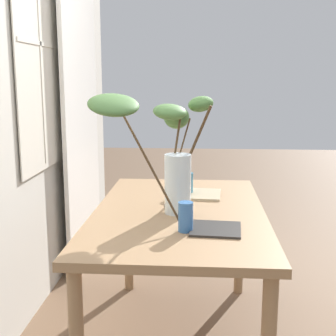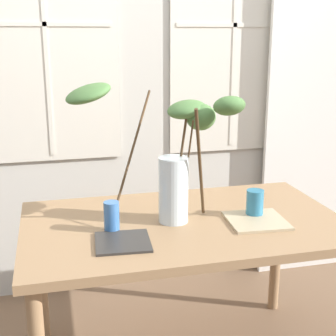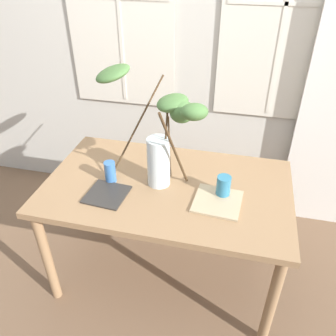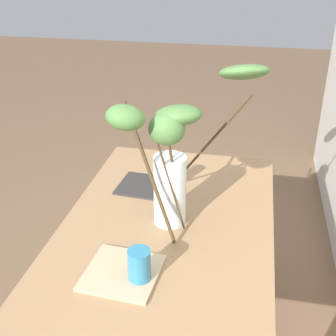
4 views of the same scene
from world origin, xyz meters
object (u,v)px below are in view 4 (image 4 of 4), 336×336
at_px(dining_table, 166,244).
at_px(plate_square_left, 143,186).
at_px(vase_with_branches, 182,145).
at_px(plate_square_right, 122,272).
at_px(drinking_glass_blue_right, 139,266).
at_px(drinking_glass_blue_left, 171,174).

height_order(dining_table, plate_square_left, plate_square_left).
distance_m(vase_with_branches, plate_square_right, 0.52).
height_order(drinking_glass_blue_right, plate_square_right, drinking_glass_blue_right).
bearing_deg(drinking_glass_blue_right, vase_with_branches, 169.17).
height_order(drinking_glass_blue_right, plate_square_left, drinking_glass_blue_right).
xyz_separation_m(plate_square_left, plate_square_right, (0.61, 0.08, 0.00)).
xyz_separation_m(dining_table, drinking_glass_blue_right, (0.32, -0.02, 0.15)).
bearing_deg(dining_table, plate_square_left, -150.32).
distance_m(dining_table, vase_with_branches, 0.43).
xyz_separation_m(drinking_glass_blue_left, drinking_glass_blue_right, (0.65, 0.02, -0.00)).
distance_m(dining_table, drinking_glass_blue_right, 0.36).
bearing_deg(plate_square_left, dining_table, 29.68).
bearing_deg(plate_square_left, drinking_glass_blue_left, 100.82).
xyz_separation_m(vase_with_branches, plate_square_left, (-0.24, -0.22, -0.33)).
xyz_separation_m(vase_with_branches, drinking_glass_blue_right, (0.39, -0.07, -0.28)).
bearing_deg(drinking_glass_blue_left, dining_table, 7.35).
relative_size(drinking_glass_blue_left, plate_square_right, 0.52).
bearing_deg(plate_square_left, vase_with_branches, 43.41).
xyz_separation_m(dining_table, vase_with_branches, (-0.07, 0.05, 0.42)).
bearing_deg(drinking_glass_blue_left, vase_with_branches, 19.54).
relative_size(dining_table, plate_square_right, 5.67).
height_order(plate_square_left, plate_square_right, plate_square_right).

